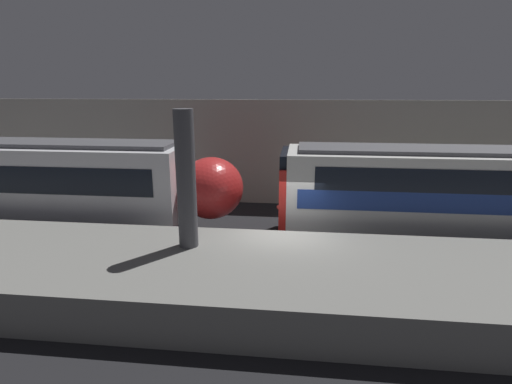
# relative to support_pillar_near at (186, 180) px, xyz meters

# --- Properties ---
(ground_plane) EXTENTS (120.00, 120.00, 0.00)m
(ground_plane) POSITION_rel_support_pillar_near_xyz_m (2.67, 1.53, -3.07)
(ground_plane) COLOR black
(platform) EXTENTS (40.00, 4.71, 1.13)m
(platform) POSITION_rel_support_pillar_near_xyz_m (2.67, -0.82, -2.50)
(platform) COLOR slate
(platform) RESTS_ON ground
(station_rear_barrier) EXTENTS (50.00, 0.15, 4.98)m
(station_rear_barrier) POSITION_rel_support_pillar_near_xyz_m (2.67, 8.45, -0.58)
(station_rear_barrier) COLOR #9E998E
(station_rear_barrier) RESTS_ON ground
(support_pillar_near) EXTENTS (0.54, 0.54, 3.88)m
(support_pillar_near) POSITION_rel_support_pillar_near_xyz_m (0.00, 0.00, 0.00)
(support_pillar_near) COLOR #47474C
(support_pillar_near) RESTS_ON platform
(train_modern) EXTENTS (18.27, 2.93, 3.53)m
(train_modern) POSITION_rel_support_pillar_near_xyz_m (-8.48, 3.95, -1.26)
(train_modern) COLOR black
(train_modern) RESTS_ON ground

